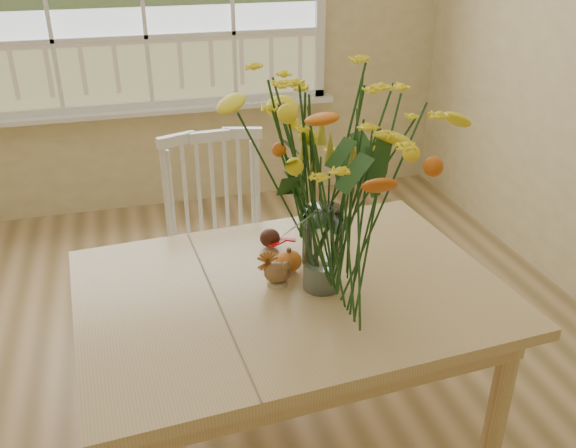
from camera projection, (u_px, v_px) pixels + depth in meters
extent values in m
cube|color=olive|center=(214.00, 437.00, 2.38)|extent=(4.00, 4.50, 0.01)
cube|color=#CCB882|center=(142.00, 2.00, 3.70)|extent=(4.00, 0.02, 2.70)
cube|color=white|center=(154.00, 111.00, 3.94)|extent=(2.42, 0.12, 0.03)
cube|color=tan|center=(290.00, 292.00, 2.01)|extent=(1.42, 1.06, 0.04)
cube|color=tan|center=(290.00, 309.00, 2.04)|extent=(1.29, 0.93, 0.10)
cylinder|color=tan|center=(110.00, 346.00, 2.33)|extent=(0.07, 0.07, 0.69)
cylinder|color=tan|center=(497.00, 414.00, 2.01)|extent=(0.07, 0.07, 0.69)
cylinder|color=tan|center=(386.00, 290.00, 2.68)|extent=(0.07, 0.07, 0.69)
cube|color=white|center=(225.00, 259.00, 2.68)|extent=(0.47, 0.45, 0.05)
cube|color=white|center=(213.00, 191.00, 2.72)|extent=(0.45, 0.07, 0.51)
cylinder|color=white|center=(197.00, 333.00, 2.60)|extent=(0.04, 0.04, 0.44)
cylinder|color=white|center=(183.00, 293.00, 2.88)|extent=(0.04, 0.04, 0.44)
cylinder|color=white|center=(274.00, 318.00, 2.70)|extent=(0.04, 0.04, 0.44)
cylinder|color=white|center=(254.00, 280.00, 2.98)|extent=(0.04, 0.04, 0.44)
cylinder|color=white|center=(323.00, 249.00, 1.94)|extent=(0.12, 0.12, 0.28)
ellipsoid|color=#C35F17|center=(289.00, 262.00, 2.07)|extent=(0.09, 0.09, 0.07)
cylinder|color=#CCB78C|center=(277.00, 283.00, 2.01)|extent=(0.07, 0.07, 0.01)
ellipsoid|color=brown|center=(277.00, 272.00, 1.99)|extent=(0.10, 0.08, 0.07)
ellipsoid|color=#38160F|center=(270.00, 239.00, 2.22)|extent=(0.07, 0.07, 0.07)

